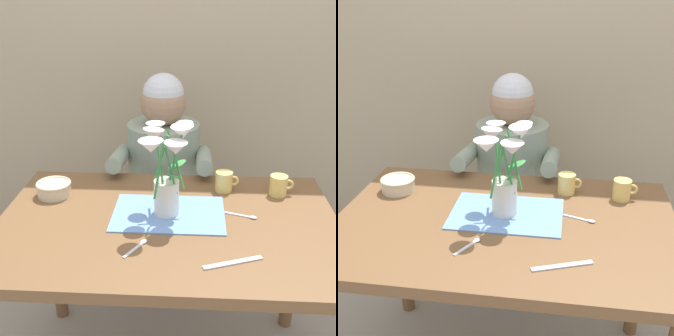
{
  "view_description": "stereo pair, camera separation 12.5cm",
  "coord_description": "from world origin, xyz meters",
  "views": [
    {
      "loc": [
        0.08,
        -1.35,
        1.52
      ],
      "look_at": [
        -0.0,
        0.05,
        0.92
      ],
      "focal_mm": 47.21,
      "sensor_mm": 36.0,
      "label": 1
    },
    {
      "loc": [
        0.21,
        -1.33,
        1.52
      ],
      "look_at": [
        -0.0,
        0.05,
        0.92
      ],
      "focal_mm": 47.21,
      "sensor_mm": 36.0,
      "label": 2
    }
  ],
  "objects": [
    {
      "name": "striped_placemat",
      "position": [
        0.0,
        0.05,
        0.74
      ],
      "size": [
        0.4,
        0.28,
        0.0
      ],
      "primitive_type": "cube",
      "color": "#6B93D1",
      "rests_on": "dining_table"
    },
    {
      "name": "spoon_1",
      "position": [
        -0.08,
        -0.17,
        0.74
      ],
      "size": [
        0.07,
        0.11,
        0.01
      ],
      "color": "silver",
      "rests_on": "dining_table"
    },
    {
      "name": "seated_person",
      "position": [
        -0.06,
        0.62,
        0.56
      ],
      "size": [
        0.45,
        0.47,
        1.14
      ],
      "rotation": [
        0.0,
        0.0,
        0.03
      ],
      "color": "#4C4C56",
      "rests_on": "ground_plane"
    },
    {
      "name": "dinner_knife",
      "position": [
        0.21,
        -0.24,
        0.74
      ],
      "size": [
        0.18,
        0.08,
        0.0
      ],
      "primitive_type": "cube",
      "rotation": [
        0.0,
        0.0,
        0.36
      ],
      "color": "silver",
      "rests_on": "dining_table"
    },
    {
      "name": "coffee_cup",
      "position": [
        0.21,
        0.26,
        0.78
      ],
      "size": [
        0.09,
        0.07,
        0.08
      ],
      "color": "#E5C666",
      "rests_on": "dining_table"
    },
    {
      "name": "ceramic_bowl",
      "position": [
        -0.46,
        0.17,
        0.77
      ],
      "size": [
        0.14,
        0.14,
        0.06
      ],
      "color": "beige",
      "rests_on": "dining_table"
    },
    {
      "name": "wood_panel_backdrop",
      "position": [
        0.0,
        1.05,
        1.25
      ],
      "size": [
        4.0,
        0.1,
        2.5
      ],
      "primitive_type": "cube",
      "color": "tan",
      "rests_on": "ground_plane"
    },
    {
      "name": "dining_table",
      "position": [
        0.0,
        0.0,
        0.64
      ],
      "size": [
        1.2,
        0.8,
        0.74
      ],
      "color": "brown",
      "rests_on": "ground_plane"
    },
    {
      "name": "spoon_0",
      "position": [
        0.28,
        0.04,
        0.74
      ],
      "size": [
        0.12,
        0.05,
        0.01
      ],
      "color": "silver",
      "rests_on": "dining_table"
    },
    {
      "name": "flower_vase",
      "position": [
        -0.01,
        0.04,
        0.93
      ],
      "size": [
        0.21,
        0.27,
        0.33
      ],
      "color": "silver",
      "rests_on": "dining_table"
    },
    {
      "name": "ceramic_mug",
      "position": [
        0.42,
        0.23,
        0.78
      ],
      "size": [
        0.09,
        0.07,
        0.08
      ],
      "color": "#E5C666",
      "rests_on": "dining_table"
    }
  ]
}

